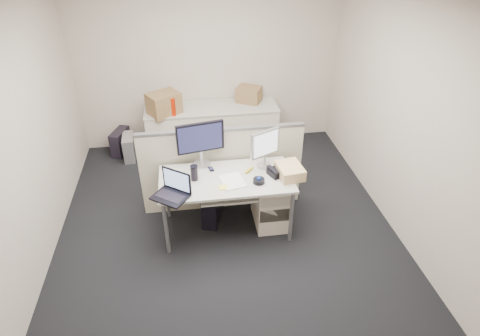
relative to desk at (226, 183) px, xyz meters
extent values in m
cube|color=black|center=(0.00, 0.00, -0.67)|extent=(4.00, 4.50, 0.01)
cube|color=#BFB2A6|center=(0.00, 2.25, 0.69)|extent=(4.00, 0.02, 2.70)
cube|color=#BFB2A6|center=(0.00, -2.25, 0.69)|extent=(4.00, 0.02, 2.70)
cube|color=#BFB2A6|center=(-2.00, 0.00, 0.69)|extent=(0.02, 4.50, 2.70)
cube|color=#BFB2A6|center=(2.00, 0.00, 0.69)|extent=(0.02, 4.50, 2.70)
cube|color=#B4B2A8|center=(0.00, 0.00, 0.05)|extent=(1.50, 0.75, 0.03)
cylinder|color=slate|center=(-0.70, -0.33, -0.31)|extent=(0.04, 0.04, 0.70)
cylinder|color=slate|center=(-0.70, 0.33, -0.31)|extent=(0.04, 0.04, 0.70)
cylinder|color=slate|center=(0.70, -0.33, -0.31)|extent=(0.04, 0.04, 0.70)
cylinder|color=slate|center=(0.70, 0.33, -0.31)|extent=(0.04, 0.04, 0.70)
cube|color=#B4B2A8|center=(0.00, -0.18, -0.04)|extent=(0.62, 0.32, 0.02)
cube|color=beige|center=(0.55, 0.05, -0.34)|extent=(0.40, 0.55, 0.65)
cube|color=beige|center=(0.00, 0.45, -0.11)|extent=(2.00, 0.06, 1.10)
cube|color=beige|center=(0.00, 1.93, -0.30)|extent=(2.00, 0.60, 0.72)
cube|color=black|center=(-0.25, 0.32, 0.34)|extent=(0.58, 0.31, 0.55)
cube|color=#B7B7BC|center=(0.47, 0.18, 0.30)|extent=(0.42, 0.34, 0.46)
cube|color=black|center=(-0.62, -0.28, 0.20)|extent=(0.45, 0.43, 0.27)
cylinder|color=black|center=(0.35, -0.14, 0.09)|extent=(0.16, 0.16, 0.05)
cube|color=black|center=(0.60, -0.01, 0.10)|extent=(0.26, 0.24, 0.07)
cube|color=white|center=(0.06, -0.08, 0.07)|extent=(0.30, 0.35, 0.01)
cube|color=#FEEB4E|center=(-0.05, -0.18, 0.07)|extent=(0.10, 0.10, 0.01)
cylinder|color=black|center=(-0.35, 0.02, 0.15)|extent=(0.09, 0.09, 0.17)
ellipsoid|color=gold|center=(0.28, 0.10, 0.08)|extent=(0.14, 0.14, 0.04)
cube|color=black|center=(-0.15, 0.20, 0.07)|extent=(0.07, 0.10, 0.01)
cube|color=beige|center=(0.72, -0.05, 0.13)|extent=(0.31, 0.37, 0.13)
cube|color=black|center=(-0.05, -0.14, -0.02)|extent=(0.49, 0.27, 0.03)
cube|color=black|center=(-0.15, 0.19, -0.45)|extent=(0.32, 0.50, 0.43)
cube|color=black|center=(-1.45, 2.03, -0.47)|extent=(0.30, 0.44, 0.38)
cube|color=#B7B7BC|center=(-1.30, 1.84, -0.48)|extent=(0.18, 0.41, 0.38)
cube|color=olive|center=(-0.70, 1.81, 0.22)|extent=(0.55, 0.51, 0.33)
cube|color=olive|center=(0.60, 2.05, 0.18)|extent=(0.45, 0.41, 0.26)
cube|color=#B41A01|center=(-0.55, 1.83, 0.20)|extent=(0.13, 0.32, 0.29)
camera|label=1|loc=(-0.38, -3.71, 2.62)|focal=30.00mm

